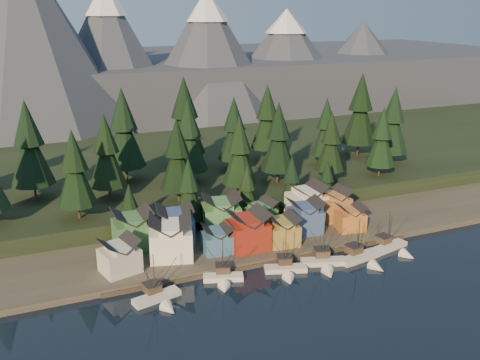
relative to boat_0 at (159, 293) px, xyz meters
name	(u,v)px	position (x,y,z in m)	size (l,w,h in m)	color
ground	(298,294)	(28.81, -8.48, -2.16)	(500.00, 500.00, 0.00)	black
shore_strip	(231,225)	(28.81, 31.52, -1.41)	(400.00, 50.00, 1.50)	#3E362D
hillside	(180,169)	(28.81, 81.52, 0.84)	(420.00, 100.00, 6.00)	black
dock	(266,260)	(28.81, 8.02, -1.66)	(80.00, 4.00, 1.00)	#4C4136
mountain_ridge	(107,70)	(24.61, 205.11, 23.90)	(560.00, 190.00, 90.00)	#494F5E
boat_0	(159,293)	(0.00, 0.00, 0.00)	(11.10, 11.65, 11.71)	beige
boat_2	(223,273)	(15.67, 2.90, 0.04)	(9.84, 10.36, 11.33)	silver
boat_3	(286,265)	(30.76, 1.07, 0.00)	(10.67, 11.12, 11.53)	beige
boat_4	(325,258)	(40.84, 0.59, 0.09)	(11.51, 11.96, 12.16)	beige
boat_5	(363,254)	(50.75, -1.00, 0.07)	(11.76, 12.46, 12.22)	beige
boat_6	(394,243)	(61.56, 1.29, -0.10)	(11.49, 12.11, 11.50)	beige
house_front_0	(119,255)	(-5.45, 14.00, 3.61)	(9.84, 9.52, 8.13)	beige
house_front_1	(171,236)	(7.46, 16.75, 4.82)	(12.23, 11.94, 10.43)	white
house_front_2	(217,238)	(18.77, 15.39, 3.00)	(7.73, 7.78, 6.96)	#386584
house_front_3	(247,229)	(26.59, 14.62, 4.52)	(9.70, 9.24, 9.85)	maroon
house_front_4	(282,229)	(35.77, 13.38, 3.42)	(8.23, 8.78, 7.76)	olive
house_front_5	(305,215)	(44.70, 17.67, 4.15)	(9.77, 9.10, 9.15)	#374F82
house_front_6	(350,217)	(57.02, 14.39, 3.08)	(8.09, 7.76, 7.12)	#BA6C30
house_back_0	(133,228)	(0.11, 25.46, 4.70)	(9.55, 9.19, 10.20)	#3C6F3E
house_back_1	(175,224)	(10.54, 23.80, 4.70)	(10.46, 10.56, 10.21)	#354A7E
house_back_2	(221,212)	(24.16, 26.71, 4.83)	(11.30, 10.66, 10.45)	#48854C
house_back_3	(260,213)	(34.74, 24.86, 3.56)	(8.83, 8.10, 8.04)	#3F7640
house_back_4	(306,201)	(49.64, 25.74, 4.84)	(9.71, 9.33, 10.47)	silver
house_back_5	(333,203)	(56.97, 22.90, 4.04)	(8.45, 8.54, 8.95)	#AE743E
tree_hill_1	(29,146)	(-21.19, 59.52, 19.86)	(12.58, 12.58, 29.30)	#332319
tree_hill_2	(75,171)	(-11.19, 39.52, 17.10)	(10.41, 10.41, 24.25)	#332319
tree_hill_3	(106,153)	(-1.19, 51.52, 17.67)	(10.86, 10.86, 25.29)	#332319
tree_hill_4	(124,131)	(6.81, 66.52, 20.32)	(12.94, 12.94, 30.13)	#332319
tree_hill_5	(178,157)	(16.81, 41.52, 17.26)	(10.54, 10.54, 24.55)	#332319
tree_hill_6	(189,138)	(24.81, 56.52, 18.65)	(11.63, 11.63, 27.08)	#332319
tree_hill_7	(239,153)	(34.81, 39.52, 17.00)	(10.34, 10.34, 24.08)	#332319
tree_hill_8	(234,131)	(42.81, 63.52, 17.71)	(10.89, 10.89, 25.38)	#332319
tree_hill_9	(278,139)	(50.81, 46.52, 17.99)	(11.11, 11.11, 25.88)	#332319
tree_hill_10	(267,119)	(58.81, 71.52, 18.91)	(11.84, 11.84, 27.57)	#332319
tree_hill_11	(331,143)	(66.81, 41.52, 16.27)	(9.76, 9.76, 22.73)	#332319
tree_hill_12	(326,129)	(74.81, 57.52, 16.90)	(10.26, 10.26, 23.89)	#332319
tree_hill_13	(382,139)	(84.81, 39.52, 16.45)	(9.90, 9.90, 23.06)	#332319
tree_hill_14	(360,111)	(92.81, 63.52, 20.78)	(13.30, 13.30, 30.99)	#332319
tree_hill_15	(185,119)	(28.81, 73.52, 21.10)	(13.55, 13.55, 31.56)	#332319
tree_hill_17	(393,123)	(96.81, 49.52, 18.90)	(11.82, 11.82, 27.55)	#332319
tree_shore_0	(130,209)	(0.81, 31.52, 7.60)	(6.49, 6.49, 15.12)	#332319
tree_shore_1	(189,191)	(16.81, 31.52, 10.41)	(8.69, 8.69, 20.25)	#332319
tree_shore_2	(247,190)	(33.81, 31.52, 8.32)	(7.06, 7.06, 16.44)	#332319
tree_shore_3	(291,182)	(47.81, 31.52, 8.92)	(7.53, 7.53, 17.54)	#332319
tree_shore_4	(327,181)	(59.81, 31.52, 7.55)	(6.46, 6.46, 15.05)	#332319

